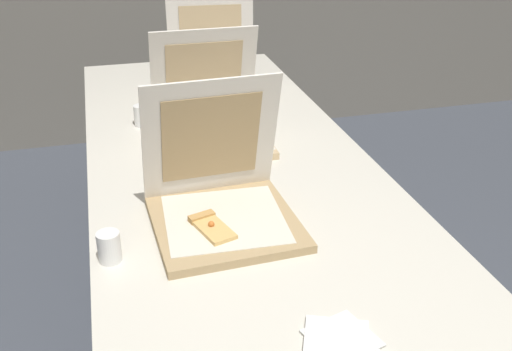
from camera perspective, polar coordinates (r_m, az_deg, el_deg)
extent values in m
cube|color=silver|center=(1.82, -2.08, 0.32)|extent=(0.87, 2.43, 0.03)
cylinder|color=gray|center=(2.98, -13.80, 2.53)|extent=(0.04, 0.04, 0.72)
cylinder|color=gray|center=(3.06, -0.16, 4.04)|extent=(0.04, 0.04, 0.72)
cube|color=tan|center=(1.51, -2.94, -4.62)|extent=(0.37, 0.37, 0.02)
cube|color=silver|center=(1.51, -3.04, -4.12)|extent=(0.31, 0.31, 0.00)
cube|color=silver|center=(1.54, -4.35, 3.60)|extent=(0.36, 0.11, 0.34)
cube|color=tan|center=(1.53, -4.31, 3.57)|extent=(0.26, 0.08, 0.25)
cube|color=#E0B266|center=(1.45, -4.06, -5.13)|extent=(0.10, 0.14, 0.01)
cube|color=tan|center=(1.50, -5.21, -3.97)|extent=(0.07, 0.04, 0.02)
sphere|color=orange|center=(1.46, -4.30, -4.66)|extent=(0.02, 0.02, 0.02)
cube|color=tan|center=(1.98, -4.14, 3.37)|extent=(0.35, 0.35, 0.02)
cube|color=silver|center=(1.98, -4.01, 3.75)|extent=(0.34, 0.34, 0.00)
cube|color=silver|center=(2.03, -5.02, 9.42)|extent=(0.35, 0.10, 0.34)
cube|color=tan|center=(2.03, -4.99, 9.42)|extent=(0.25, 0.07, 0.24)
cube|color=tan|center=(2.42, -3.77, 7.81)|extent=(0.38, 0.38, 0.02)
cube|color=silver|center=(2.42, -3.93, 8.14)|extent=(0.35, 0.35, 0.00)
cube|color=silver|center=(2.53, -4.35, 13.11)|extent=(0.35, 0.04, 0.35)
cube|color=tan|center=(2.53, -4.32, 13.08)|extent=(0.25, 0.03, 0.25)
cylinder|color=white|center=(1.41, -13.85, -6.64)|extent=(0.05, 0.05, 0.07)
cylinder|color=white|center=(2.15, -10.87, 5.66)|extent=(0.05, 0.05, 0.07)
cube|color=white|center=(1.19, 8.17, -15.54)|extent=(0.13, 0.13, 0.00)
cube|color=white|center=(1.19, 8.23, -15.09)|extent=(0.15, 0.15, 0.00)
cube|color=white|center=(1.19, 7.71, -15.26)|extent=(0.16, 0.16, 0.00)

